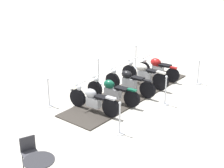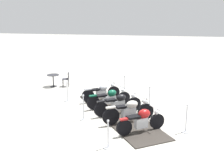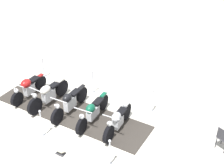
{
  "view_description": "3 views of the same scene",
  "coord_description": "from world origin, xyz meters",
  "px_view_note": "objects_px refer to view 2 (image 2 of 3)",
  "views": [
    {
      "loc": [
        -11.42,
        4.33,
        5.19
      ],
      "look_at": [
        -0.7,
        0.94,
        0.78
      ],
      "focal_mm": 53.9,
      "sensor_mm": 36.0,
      "label": 1
    },
    {
      "loc": [
        1.89,
        -11.62,
        4.53
      ],
      "look_at": [
        -0.58,
        1.64,
        0.95
      ],
      "focal_mm": 44.92,
      "sensor_mm": 36.0,
      "label": 2
    },
    {
      "loc": [
        2.78,
        9.38,
        7.26
      ],
      "look_at": [
        -1.67,
        0.24,
        0.99
      ],
      "focal_mm": 49.38,
      "sensor_mm": 36.0,
      "label": 3
    }
  ],
  "objects_px": {
    "stanchion_right_front": "(186,123)",
    "stanchion_right_mid": "(149,101)",
    "motorcycle_black": "(119,104)",
    "stanchion_left_mid": "(84,111)",
    "motorcycle_cream": "(129,111)",
    "stanchion_left_front": "(108,140)",
    "motorcycle_chrome": "(102,92)",
    "motorcycle_maroon": "(142,120)",
    "info_placard": "(145,101)",
    "stanchion_left_rear": "(67,95)",
    "motorcycle_forest": "(110,98)",
    "stanchion_right_rear": "(124,88)",
    "cafe_chair_near_table": "(67,78)",
    "cafe_table": "(53,78)"
  },
  "relations": [
    {
      "from": "stanchion_right_front",
      "to": "stanchion_right_mid",
      "type": "bearing_deg",
      "value": 123.76
    },
    {
      "from": "stanchion_right_rear",
      "to": "info_placard",
      "type": "bearing_deg",
      "value": -43.59
    },
    {
      "from": "motorcycle_cream",
      "to": "stanchion_left_mid",
      "type": "relative_size",
      "value": 1.77
    },
    {
      "from": "motorcycle_maroon",
      "to": "motorcycle_cream",
      "type": "bearing_deg",
      "value": 88.14
    },
    {
      "from": "motorcycle_chrome",
      "to": "stanchion_right_mid",
      "type": "xyz_separation_m",
      "value": [
        2.48,
        -0.87,
        -0.06
      ]
    },
    {
      "from": "motorcycle_maroon",
      "to": "stanchion_left_front",
      "type": "height_order",
      "value": "stanchion_left_front"
    },
    {
      "from": "motorcycle_forest",
      "to": "stanchion_left_mid",
      "type": "relative_size",
      "value": 1.66
    },
    {
      "from": "motorcycle_maroon",
      "to": "motorcycle_black",
      "type": "distance_m",
      "value": 2.1
    },
    {
      "from": "stanchion_right_rear",
      "to": "cafe_chair_near_table",
      "type": "height_order",
      "value": "stanchion_right_rear"
    },
    {
      "from": "motorcycle_cream",
      "to": "cafe_chair_near_table",
      "type": "xyz_separation_m",
      "value": [
        -4.46,
        4.98,
        -0.0
      ]
    },
    {
      "from": "stanchion_right_front",
      "to": "stanchion_left_mid",
      "type": "bearing_deg",
      "value": 173.45
    },
    {
      "from": "stanchion_left_mid",
      "to": "info_placard",
      "type": "height_order",
      "value": "stanchion_left_mid"
    },
    {
      "from": "stanchion_right_rear",
      "to": "stanchion_left_rear",
      "type": "bearing_deg",
      "value": -146.24
    },
    {
      "from": "motorcycle_maroon",
      "to": "info_placard",
      "type": "xyz_separation_m",
      "value": [
        -0.14,
        3.71,
        -0.45
      ]
    },
    {
      "from": "motorcycle_chrome",
      "to": "stanchion_left_rear",
      "type": "distance_m",
      "value": 1.75
    },
    {
      "from": "motorcycle_cream",
      "to": "cafe_chair_near_table",
      "type": "bearing_deg",
      "value": 100.14
    },
    {
      "from": "stanchion_right_mid",
      "to": "cafe_chair_near_table",
      "type": "distance_m",
      "value": 6.11
    },
    {
      "from": "motorcycle_black",
      "to": "stanchion_left_mid",
      "type": "distance_m",
      "value": 1.64
    },
    {
      "from": "motorcycle_cream",
      "to": "motorcycle_black",
      "type": "xyz_separation_m",
      "value": [
        -0.59,
        0.88,
        -0.02
      ]
    },
    {
      "from": "stanchion_right_front",
      "to": "cafe_chair_near_table",
      "type": "distance_m",
      "value": 8.66
    },
    {
      "from": "motorcycle_cream",
      "to": "cafe_table",
      "type": "xyz_separation_m",
      "value": [
        -5.26,
        4.81,
        0.04
      ]
    },
    {
      "from": "motorcycle_maroon",
      "to": "info_placard",
      "type": "distance_m",
      "value": 3.74
    },
    {
      "from": "motorcycle_black",
      "to": "stanchion_right_rear",
      "type": "distance_m",
      "value": 3.15
    },
    {
      "from": "motorcycle_forest",
      "to": "cafe_chair_near_table",
      "type": "bearing_deg",
      "value": 97.86
    },
    {
      "from": "stanchion_left_mid",
      "to": "stanchion_left_rear",
      "type": "relative_size",
      "value": 1.05
    },
    {
      "from": "motorcycle_chrome",
      "to": "motorcycle_maroon",
      "type": "bearing_deg",
      "value": -93.67
    },
    {
      "from": "motorcycle_black",
      "to": "cafe_table",
      "type": "bearing_deg",
      "value": 104.19
    },
    {
      "from": "motorcycle_maroon",
      "to": "stanchion_right_mid",
      "type": "xyz_separation_m",
      "value": [
        0.14,
        2.62,
        -0.1
      ]
    },
    {
      "from": "motorcycle_chrome",
      "to": "stanchion_left_mid",
      "type": "relative_size",
      "value": 1.54
    },
    {
      "from": "motorcycle_chrome",
      "to": "stanchion_right_front",
      "type": "distance_m",
      "value": 5.08
    },
    {
      "from": "motorcycle_maroon",
      "to": "stanchion_left_mid",
      "type": "bearing_deg",
      "value": 126.01
    },
    {
      "from": "stanchion_left_rear",
      "to": "cafe_table",
      "type": "distance_m",
      "value": 3.16
    },
    {
      "from": "stanchion_left_rear",
      "to": "stanchion_left_front",
      "type": "relative_size",
      "value": 1.05
    },
    {
      "from": "motorcycle_maroon",
      "to": "stanchion_left_mid",
      "type": "height_order",
      "value": "stanchion_left_mid"
    },
    {
      "from": "motorcycle_chrome",
      "to": "info_placard",
      "type": "xyz_separation_m",
      "value": [
        2.2,
        0.22,
        -0.41
      ]
    },
    {
      "from": "motorcycle_cream",
      "to": "info_placard",
      "type": "relative_size",
      "value": 5.4
    },
    {
      "from": "motorcycle_maroon",
      "to": "stanchion_right_front",
      "type": "bearing_deg",
      "value": -23.45
    },
    {
      "from": "stanchion_left_front",
      "to": "info_placard",
      "type": "distance_m",
      "value": 5.22
    },
    {
      "from": "motorcycle_black",
      "to": "motorcycle_forest",
      "type": "xyz_separation_m",
      "value": [
        -0.58,
        0.88,
        -0.03
      ]
    },
    {
      "from": "motorcycle_black",
      "to": "motorcycle_forest",
      "type": "bearing_deg",
      "value": 87.9
    },
    {
      "from": "motorcycle_black",
      "to": "cafe_table",
      "type": "distance_m",
      "value": 6.11
    },
    {
      "from": "stanchion_right_mid",
      "to": "stanchion_left_mid",
      "type": "bearing_deg",
      "value": -146.24
    },
    {
      "from": "motorcycle_chrome",
      "to": "stanchion_right_front",
      "type": "relative_size",
      "value": 1.54
    },
    {
      "from": "motorcycle_chrome",
      "to": "stanchion_right_mid",
      "type": "distance_m",
      "value": 2.63
    },
    {
      "from": "stanchion_left_mid",
      "to": "stanchion_left_front",
      "type": "xyz_separation_m",
      "value": [
        1.51,
        -2.26,
        -0.08
      ]
    },
    {
      "from": "cafe_chair_near_table",
      "to": "motorcycle_chrome",
      "type": "bearing_deg",
      "value": 126.9
    },
    {
      "from": "motorcycle_cream",
      "to": "stanchion_left_front",
      "type": "height_order",
      "value": "motorcycle_cream"
    },
    {
      "from": "stanchion_left_mid",
      "to": "cafe_chair_near_table",
      "type": "xyz_separation_m",
      "value": [
        -2.52,
        5.02,
        0.13
      ]
    },
    {
      "from": "motorcycle_forest",
      "to": "stanchion_right_rear",
      "type": "bearing_deg",
      "value": 42.82
    },
    {
      "from": "stanchion_right_front",
      "to": "stanchion_left_rear",
      "type": "height_order",
      "value": "stanchion_right_front"
    }
  ]
}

